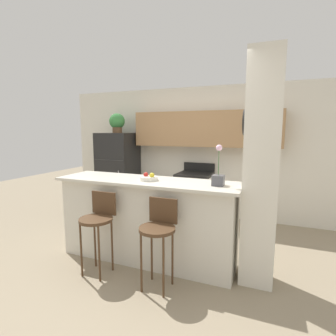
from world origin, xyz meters
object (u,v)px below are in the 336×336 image
(trash_bin, at_px, (137,207))
(bar_stool_right, at_px, (159,229))
(stove_range, at_px, (194,196))
(bar_stool_left, at_px, (98,220))
(orchid_vase, at_px, (218,176))
(potted_plant_on_fridge, at_px, (117,122))
(fruit_bowl, at_px, (149,178))
(refrigerator, at_px, (118,172))

(trash_bin, bearing_deg, bar_stool_right, -55.66)
(stove_range, relative_size, bar_stool_left, 1.10)
(bar_stool_left, relative_size, orchid_vase, 2.07)
(bar_stool_left, bearing_deg, orchid_vase, 20.50)
(bar_stool_right, bearing_deg, potted_plant_on_fridge, 130.98)
(orchid_vase, bearing_deg, fruit_bowl, -178.68)
(refrigerator, distance_m, potted_plant_on_fridge, 1.05)
(stove_range, xyz_separation_m, potted_plant_on_fridge, (-1.67, -0.03, 1.41))
(potted_plant_on_fridge, relative_size, fruit_bowl, 1.74)
(bar_stool_left, distance_m, potted_plant_on_fridge, 2.79)
(fruit_bowl, bearing_deg, refrigerator, 132.21)
(stove_range, xyz_separation_m, trash_bin, (-1.09, -0.27, -0.27))
(refrigerator, bearing_deg, trash_bin, -22.72)
(orchid_vase, bearing_deg, stove_range, 114.24)
(bar_stool_left, xyz_separation_m, orchid_vase, (1.32, 0.49, 0.54))
(refrigerator, bearing_deg, potted_plant_on_fridge, 117.27)
(bar_stool_left, bearing_deg, trash_bin, 105.95)
(bar_stool_right, distance_m, orchid_vase, 0.90)
(refrigerator, bearing_deg, stove_range, 1.00)
(stove_range, height_order, bar_stool_left, stove_range)
(refrigerator, xyz_separation_m, potted_plant_on_fridge, (-0.00, 0.00, 1.05))
(bar_stool_left, bearing_deg, fruit_bowl, 46.73)
(orchid_vase, distance_m, fruit_bowl, 0.88)
(refrigerator, xyz_separation_m, bar_stool_left, (1.15, -2.23, -0.17))
(fruit_bowl, bearing_deg, stove_range, 87.46)
(bar_stool_right, relative_size, trash_bin, 2.56)
(refrigerator, distance_m, trash_bin, 0.90)
(bar_stool_right, relative_size, fruit_bowl, 4.22)
(refrigerator, distance_m, bar_stool_left, 2.51)
(stove_range, height_order, bar_stool_right, stove_range)
(potted_plant_on_fridge, height_order, orchid_vase, potted_plant_on_fridge)
(bar_stool_left, xyz_separation_m, potted_plant_on_fridge, (-1.15, 2.23, 1.22))
(trash_bin, bearing_deg, fruit_bowl, -56.20)
(refrigerator, height_order, potted_plant_on_fridge, potted_plant_on_fridge)
(bar_stool_left, distance_m, bar_stool_right, 0.79)
(bar_stool_left, height_order, potted_plant_on_fridge, potted_plant_on_fridge)
(refrigerator, bearing_deg, fruit_bowl, -47.79)
(refrigerator, bearing_deg, orchid_vase, -35.14)
(potted_plant_on_fridge, distance_m, fruit_bowl, 2.49)
(potted_plant_on_fridge, bearing_deg, refrigerator, -62.73)
(bar_stool_right, xyz_separation_m, potted_plant_on_fridge, (-1.94, 2.23, 1.22))
(bar_stool_right, bearing_deg, stove_range, 96.68)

